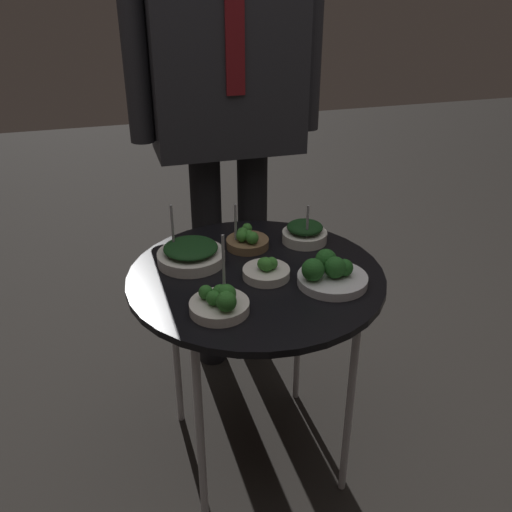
% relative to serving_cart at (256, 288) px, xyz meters
% --- Properties ---
extents(ground_plane, '(8.00, 8.00, 0.00)m').
position_rel_serving_cart_xyz_m(ground_plane, '(0.00, 0.00, -0.58)').
color(ground_plane, black).
extents(serving_cart, '(0.66, 0.66, 0.62)m').
position_rel_serving_cart_xyz_m(serving_cart, '(0.00, 0.00, 0.00)').
color(serving_cart, black).
rests_on(serving_cart, ground_plane).
extents(bowl_broccoli_mid_left, '(0.12, 0.12, 0.06)m').
position_rel_serving_cart_xyz_m(bowl_broccoli_mid_left, '(0.02, -0.03, 0.06)').
color(bowl_broccoli_mid_left, silver).
rests_on(bowl_broccoli_mid_left, serving_cart).
extents(bowl_spinach_back_right, '(0.13, 0.13, 0.12)m').
position_rel_serving_cart_xyz_m(bowl_spinach_back_right, '(0.18, 0.14, 0.07)').
color(bowl_spinach_back_right, silver).
rests_on(bowl_spinach_back_right, serving_cart).
extents(bowl_broccoli_mid_right, '(0.17, 0.17, 0.08)m').
position_rel_serving_cart_xyz_m(bowl_broccoli_mid_right, '(0.16, -0.10, 0.07)').
color(bowl_broccoli_mid_right, silver).
rests_on(bowl_broccoli_mid_right, serving_cart).
extents(bowl_spinach_center, '(0.18, 0.18, 0.16)m').
position_rel_serving_cart_xyz_m(bowl_spinach_center, '(-0.15, 0.10, 0.07)').
color(bowl_spinach_center, silver).
rests_on(bowl_spinach_center, serving_cart).
extents(bowl_broccoli_front_left, '(0.14, 0.14, 0.18)m').
position_rel_serving_cart_xyz_m(bowl_broccoli_front_left, '(-0.13, -0.15, 0.07)').
color(bowl_broccoli_front_left, silver).
rests_on(bowl_broccoli_front_left, serving_cart).
extents(bowl_broccoli_near_rim, '(0.12, 0.12, 0.13)m').
position_rel_serving_cart_xyz_m(bowl_broccoli_near_rim, '(0.02, 0.15, 0.06)').
color(bowl_broccoli_near_rim, brown).
rests_on(bowl_broccoli_near_rim, serving_cart).
extents(waiter_figure, '(0.60, 0.22, 1.61)m').
position_rel_serving_cart_xyz_m(waiter_figure, '(0.05, 0.49, 0.44)').
color(waiter_figure, black).
rests_on(waiter_figure, ground_plane).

